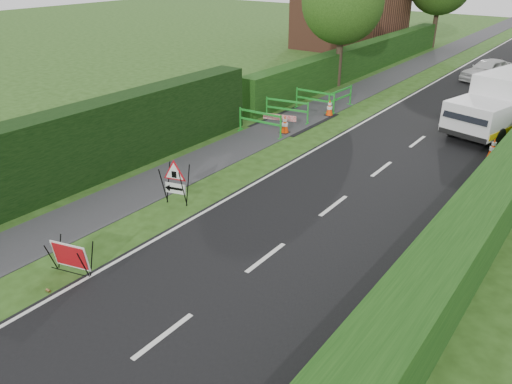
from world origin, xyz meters
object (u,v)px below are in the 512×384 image
Objects in this scene: red_rect_sign at (70,256)px; works_van at (502,103)px; triangle_sign at (174,179)px; hatchback_car at (488,70)px.

works_van is (5.52, 16.89, 0.80)m from red_rect_sign.
red_rect_sign is 4.07m from triangle_sign.
works_van is at bearing -53.97° from hatchback_car.
triangle_sign is 0.32× the size of hatchback_car.
works_van is (6.12, 12.88, 0.43)m from triangle_sign.
hatchback_car is (3.34, 22.57, -0.21)m from triangle_sign.
works_van reaches higher than hatchback_car.
red_rect_sign is 26.72m from hatchback_car.
hatchback_car is at bearing 68.72° from red_rect_sign.
hatchback_car reaches higher than triangle_sign.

